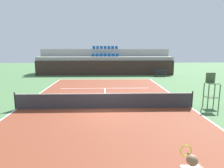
{
  "coord_description": "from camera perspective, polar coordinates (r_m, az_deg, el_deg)",
  "views": [
    {
      "loc": [
        0.07,
        -12.08,
        3.72
      ],
      "look_at": [
        0.51,
        2.0,
        1.2
      ],
      "focal_mm": 32.19,
      "sensor_mm": 36.0,
      "label": 1
    }
  ],
  "objects": [
    {
      "name": "sideline_left",
      "position": [
        13.79,
        -25.49,
        -6.47
      ],
      "size": [
        0.1,
        24.0,
        0.0
      ],
      "primitive_type": "cube",
      "color": "white",
      "rests_on": "court_surface"
    },
    {
      "name": "sideline_right",
      "position": [
        13.73,
        21.48,
        -6.24
      ],
      "size": [
        0.1,
        24.0,
        0.0
      ],
      "primitive_type": "cube",
      "color": "white",
      "rests_on": "court_surface"
    },
    {
      "name": "baseline_far",
      "position": [
        24.31,
        -1.95,
        1.36
      ],
      "size": [
        11.0,
        0.1,
        0.0
      ],
      "primitive_type": "cube",
      "color": "white",
      "rests_on": "court_surface"
    },
    {
      "name": "service_line_far",
      "position": [
        18.85,
        -1.98,
        -1.21
      ],
      "size": [
        8.26,
        0.1,
        0.0
      ],
      "primitive_type": "cube",
      "color": "white",
      "rests_on": "court_surface"
    },
    {
      "name": "seating_row_upper",
      "position": [
        31.65,
        -1.96,
        10.17
      ],
      "size": [
        3.93,
        0.44,
        0.44
      ],
      "color": "#145193",
      "rests_on": "stands_tier_upper"
    },
    {
      "name": "back_wall",
      "position": [
        27.94,
        -1.94,
        4.55
      ],
      "size": [
        19.19,
        0.3,
        2.01
      ],
      "primitive_type": "cube",
      "color": "#33231E",
      "rests_on": "ground_plane"
    },
    {
      "name": "ground_plane",
      "position": [
        12.64,
        -2.05,
        -6.98
      ],
      "size": [
        80.0,
        80.0,
        0.0
      ],
      "primitive_type": "plane",
      "color": "#477042"
    },
    {
      "name": "umpire_chair",
      "position": [
        14.06,
        26.39,
        -1.31
      ],
      "size": [
        0.76,
        0.66,
        2.2
      ],
      "color": "#334C2D",
      "rests_on": "ground_plane"
    },
    {
      "name": "centre_service_line",
      "position": [
        15.72,
        -2.01,
        -3.51
      ],
      "size": [
        0.1,
        6.4,
        0.0
      ],
      "primitive_type": "cube",
      "color": "white",
      "rests_on": "court_surface"
    },
    {
      "name": "stands_tier_upper",
      "position": [
        31.61,
        -1.94,
        6.67
      ],
      "size": [
        19.19,
        2.4,
        3.62
      ],
      "primitive_type": "cube",
      "color": "#9E9E99",
      "rests_on": "ground_plane"
    },
    {
      "name": "player_bench",
      "position": [
        27.38,
        13.55,
        3.12
      ],
      "size": [
        1.5,
        0.4,
        0.85
      ],
      "color": "#232328",
      "rests_on": "ground_plane"
    },
    {
      "name": "seating_row_lower",
      "position": [
        29.27,
        -1.96,
        8.03
      ],
      "size": [
        3.93,
        0.44,
        0.44
      ],
      "color": "#145193",
      "rests_on": "stands_tier_lower"
    },
    {
      "name": "tennis_net",
      "position": [
        12.5,
        -2.06,
        -4.75
      ],
      "size": [
        11.08,
        0.08,
        1.07
      ],
      "color": "black",
      "rests_on": "court_surface"
    },
    {
      "name": "court_surface",
      "position": [
        12.64,
        -2.05,
        -6.96
      ],
      "size": [
        11.0,
        24.0,
        0.01
      ],
      "primitive_type": "cube",
      "color": "brown",
      "rests_on": "ground_plane"
    },
    {
      "name": "stands_tier_lower",
      "position": [
        29.26,
        -1.94,
        5.31
      ],
      "size": [
        19.19,
        2.4,
        2.52
      ],
      "primitive_type": "cube",
      "color": "#9E9E99",
      "rests_on": "ground_plane"
    }
  ]
}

